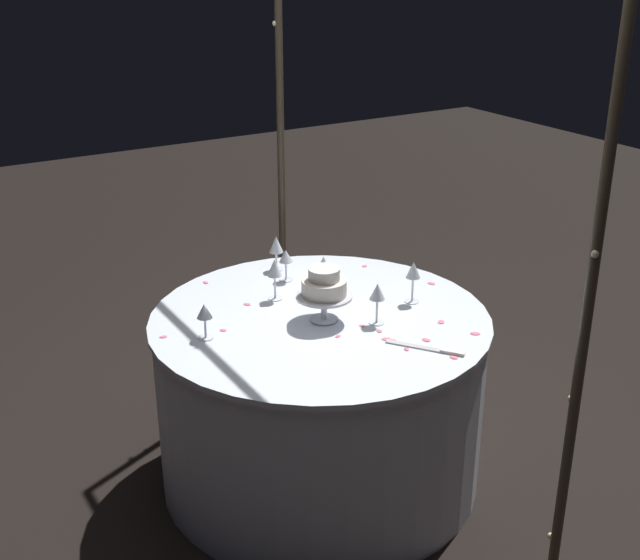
% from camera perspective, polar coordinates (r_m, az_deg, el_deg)
% --- Properties ---
extents(ground_plane, '(12.00, 12.00, 0.00)m').
position_cam_1_polar(ground_plane, '(3.62, 0.00, -13.20)').
color(ground_plane, black).
extents(decorative_arch, '(2.00, 0.06, 2.40)m').
position_cam_1_polar(decorative_arch, '(3.20, 5.81, 12.01)').
color(decorative_arch, '#473D2D').
rests_on(decorative_arch, ground).
extents(main_table, '(1.35, 1.35, 0.74)m').
position_cam_1_polar(main_table, '(3.42, 0.00, -8.16)').
color(main_table, silver).
rests_on(main_table, ground).
extents(tiered_cake, '(0.22, 0.22, 0.22)m').
position_cam_1_polar(tiered_cake, '(3.15, 0.29, -0.49)').
color(tiered_cake, silver).
rests_on(tiered_cake, main_table).
extents(wine_glass_0, '(0.06, 0.06, 0.14)m').
position_cam_1_polar(wine_glass_0, '(3.06, -8.01, -2.29)').
color(wine_glass_0, silver).
rests_on(wine_glass_0, main_table).
extents(wine_glass_1, '(0.06, 0.06, 0.15)m').
position_cam_1_polar(wine_glass_1, '(3.45, 0.25, 1.01)').
color(wine_glass_1, silver).
rests_on(wine_glass_1, main_table).
extents(wine_glass_2, '(0.06, 0.06, 0.14)m').
position_cam_1_polar(wine_glass_2, '(3.55, -2.39, 1.54)').
color(wine_glass_2, silver).
rests_on(wine_glass_2, main_table).
extents(wine_glass_3, '(0.06, 0.06, 0.18)m').
position_cam_1_polar(wine_glass_3, '(3.35, -3.16, 0.72)').
color(wine_glass_3, silver).
rests_on(wine_glass_3, main_table).
extents(wine_glass_4, '(0.06, 0.06, 0.17)m').
position_cam_1_polar(wine_glass_4, '(3.14, 4.00, -0.96)').
color(wine_glass_4, silver).
rests_on(wine_glass_4, main_table).
extents(wine_glass_5, '(0.06, 0.06, 0.18)m').
position_cam_1_polar(wine_glass_5, '(3.34, 6.48, 0.55)').
color(wine_glass_5, silver).
rests_on(wine_glass_5, main_table).
extents(wine_glass_6, '(0.06, 0.06, 0.16)m').
position_cam_1_polar(wine_glass_6, '(3.66, -3.06, 2.40)').
color(wine_glass_6, silver).
rests_on(wine_glass_6, main_table).
extents(cake_knife, '(0.25, 0.19, 0.01)m').
position_cam_1_polar(cake_knife, '(3.01, 7.63, -4.75)').
color(cake_knife, silver).
rests_on(cake_knife, main_table).
extents(rose_petal_0, '(0.03, 0.03, 0.00)m').
position_cam_1_polar(rose_petal_0, '(3.15, -6.72, -3.47)').
color(rose_petal_0, '#EA6B84').
rests_on(rose_petal_0, main_table).
extents(rose_petal_1, '(0.04, 0.03, 0.00)m').
position_cam_1_polar(rose_petal_1, '(2.97, 9.26, -5.31)').
color(rose_petal_1, '#EA6B84').
rests_on(rose_petal_1, main_table).
extents(rose_petal_2, '(0.03, 0.02, 0.00)m').
position_cam_1_polar(rose_petal_2, '(3.16, 2.94, -3.18)').
color(rose_petal_2, '#EA6B84').
rests_on(rose_petal_2, main_table).
extents(rose_petal_3, '(0.04, 0.03, 0.00)m').
position_cam_1_polar(rose_petal_3, '(3.06, 5.08, -4.20)').
color(rose_petal_3, '#EA6B84').
rests_on(rose_petal_3, main_table).
extents(rose_petal_4, '(0.04, 0.04, 0.00)m').
position_cam_1_polar(rose_petal_4, '(3.36, -5.07, -1.68)').
color(rose_petal_4, '#EA6B84').
rests_on(rose_petal_4, main_table).
extents(rose_petal_5, '(0.04, 0.03, 0.00)m').
position_cam_1_polar(rose_petal_5, '(3.70, -0.01, 0.81)').
color(rose_petal_5, '#EA6B84').
rests_on(rose_petal_5, main_table).
extents(rose_petal_6, '(0.03, 0.02, 0.00)m').
position_cam_1_polar(rose_petal_6, '(3.00, 6.02, -4.79)').
color(rose_petal_6, '#EA6B84').
rests_on(rose_petal_6, main_table).
extents(rose_petal_7, '(0.04, 0.04, 0.00)m').
position_cam_1_polar(rose_petal_7, '(3.38, -0.33, -1.39)').
color(rose_petal_7, '#EA6B84').
rests_on(rose_petal_7, main_table).
extents(rose_petal_8, '(0.04, 0.03, 0.00)m').
position_cam_1_polar(rose_petal_8, '(3.08, 7.37, -4.13)').
color(rose_petal_8, '#EA6B84').
rests_on(rose_petal_8, main_table).
extents(rose_petal_9, '(0.04, 0.05, 0.00)m').
position_cam_1_polar(rose_petal_9, '(3.16, 10.71, -3.66)').
color(rose_petal_9, '#EA6B84').
rests_on(rose_petal_9, main_table).
extents(rose_petal_10, '(0.04, 0.04, 0.00)m').
position_cam_1_polar(rose_petal_10, '(3.07, 4.62, -4.09)').
color(rose_petal_10, '#EA6B84').
rests_on(rose_petal_10, main_table).
extents(rose_petal_11, '(0.02, 0.03, 0.00)m').
position_cam_1_polar(rose_petal_11, '(3.08, 1.26, -3.90)').
color(rose_petal_11, '#EA6B84').
rests_on(rose_petal_11, main_table).
extents(rose_petal_12, '(0.03, 0.03, 0.00)m').
position_cam_1_polar(rose_petal_12, '(3.74, 3.11, 0.98)').
color(rose_petal_12, '#EA6B84').
rests_on(rose_petal_12, main_table).
extents(rose_petal_13, '(0.02, 0.03, 0.00)m').
position_cam_1_polar(rose_petal_13, '(3.13, -10.80, -3.88)').
color(rose_petal_13, '#EA6B84').
rests_on(rose_petal_13, main_table).
extents(rose_petal_14, '(0.03, 0.03, 0.00)m').
position_cam_1_polar(rose_petal_14, '(3.13, 4.13, -3.53)').
color(rose_petal_14, '#EA6B84').
rests_on(rose_petal_14, main_table).
extents(rose_petal_15, '(0.04, 0.03, 0.00)m').
position_cam_1_polar(rose_petal_15, '(3.58, 7.74, -0.23)').
color(rose_petal_15, '#EA6B84').
rests_on(rose_petal_15, main_table).
extents(rose_petal_16, '(0.03, 0.02, 0.00)m').
position_cam_1_polar(rose_petal_16, '(3.59, -7.92, -0.16)').
color(rose_petal_16, '#EA6B84').
rests_on(rose_petal_16, main_table).
extents(rose_petal_17, '(0.04, 0.04, 0.00)m').
position_cam_1_polar(rose_petal_17, '(3.23, 8.39, -2.88)').
color(rose_petal_17, '#EA6B84').
rests_on(rose_petal_17, main_table).
extents(rose_petal_18, '(0.04, 0.05, 0.00)m').
position_cam_1_polar(rose_petal_18, '(3.37, -1.29, -1.50)').
color(rose_petal_18, '#EA6B84').
rests_on(rose_petal_18, main_table).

